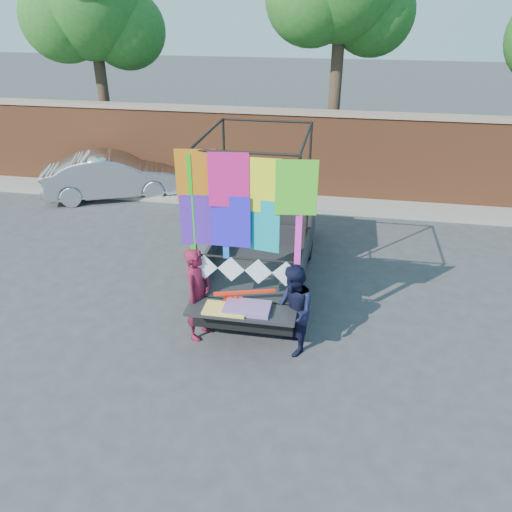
% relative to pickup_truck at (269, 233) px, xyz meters
% --- Properties ---
extents(ground, '(90.00, 90.00, 0.00)m').
position_rel_pickup_truck_xyz_m(ground, '(0.06, -2.32, -0.87)').
color(ground, '#38383A').
rests_on(ground, ground).
extents(brick_wall, '(30.00, 0.45, 2.61)m').
position_rel_pickup_truck_xyz_m(brick_wall, '(0.06, 4.68, 0.46)').
color(brick_wall, brown).
rests_on(brick_wall, ground).
extents(curb, '(30.00, 1.20, 0.12)m').
position_rel_pickup_truck_xyz_m(curb, '(0.06, 3.98, -0.81)').
color(curb, gray).
rests_on(curb, ground).
extents(tree_left, '(4.20, 3.30, 7.05)m').
position_rel_pickup_truck_xyz_m(tree_left, '(-6.42, 5.80, 4.24)').
color(tree_left, '#38281C').
rests_on(tree_left, ground).
extents(pickup_truck, '(2.19, 5.49, 3.46)m').
position_rel_pickup_truck_xyz_m(pickup_truck, '(0.00, 0.00, 0.00)').
color(pickup_truck, black).
rests_on(pickup_truck, ground).
extents(sedan, '(4.29, 2.90, 1.34)m').
position_rel_pickup_truck_xyz_m(sedan, '(-5.37, 3.65, -0.20)').
color(sedan, silver).
rests_on(sedan, ground).
extents(woman, '(0.57, 0.72, 1.75)m').
position_rel_pickup_truck_xyz_m(woman, '(-0.83, -2.74, 0.01)').
color(woman, maroon).
rests_on(woman, ground).
extents(man, '(0.87, 0.97, 1.64)m').
position_rel_pickup_truck_xyz_m(man, '(0.86, -2.88, -0.05)').
color(man, black).
rests_on(man, ground).
extents(streamer_bundle, '(1.03, 0.35, 0.72)m').
position_rel_pickup_truck_xyz_m(streamer_bundle, '(-0.10, -2.82, -0.04)').
color(streamer_bundle, '#FF260D').
rests_on(streamer_bundle, ground).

